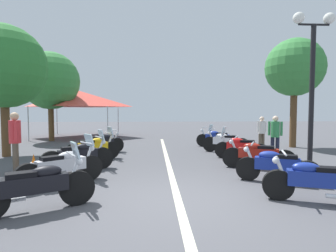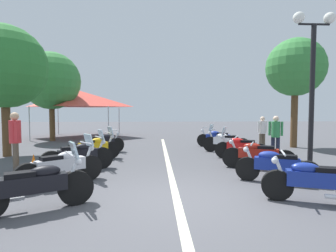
{
  "view_description": "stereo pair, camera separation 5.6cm",
  "coord_description": "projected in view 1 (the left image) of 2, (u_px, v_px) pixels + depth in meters",
  "views": [
    {
      "loc": [
        -5.27,
        0.47,
        1.8
      ],
      "look_at": [
        3.91,
        0.0,
        1.28
      ],
      "focal_mm": 28.43,
      "sensor_mm": 36.0,
      "label": 1
    },
    {
      "loc": [
        -5.27,
        0.42,
        1.8
      ],
      "look_at": [
        3.91,
        0.0,
        1.28
      ],
      "focal_mm": 28.43,
      "sensor_mm": 36.0,
      "label": 2
    }
  ],
  "objects": [
    {
      "name": "ground_plane",
      "position": [
        178.0,
        200.0,
        5.38
      ],
      "size": [
        80.0,
        80.0,
        0.0
      ],
      "primitive_type": "plane",
      "color": "#4C4C51"
    },
    {
      "name": "street_lamp_twin_globe",
      "position": [
        313.0,
        63.0,
        7.65
      ],
      "size": [
        0.32,
        1.22,
        4.61
      ],
      "color": "black",
      "rests_on": "ground_plane"
    },
    {
      "name": "motorcycle_right_row_4",
      "position": [
        225.0,
        142.0,
        11.46
      ],
      "size": [
        1.2,
        1.84,
        1.23
      ],
      "rotation": [
        0.0,
        0.0,
        1.02
      ],
      "color": "black",
      "rests_on": "ground_plane"
    },
    {
      "name": "motorcycle_left_row_1",
      "position": [
        63.0,
        166.0,
        6.43
      ],
      "size": [
        1.53,
        1.71,
        1.21
      ],
      "rotation": [
        0.0,
        0.0,
        -0.85
      ],
      "color": "black",
      "rests_on": "ground_plane"
    },
    {
      "name": "roadside_tree_0",
      "position": [
        50.0,
        81.0,
        15.89
      ],
      "size": [
        3.42,
        3.42,
        5.33
      ],
      "color": "brown",
      "rests_on": "ground_plane"
    },
    {
      "name": "bystander_2",
      "position": [
        275.0,
        133.0,
        10.21
      ],
      "size": [
        0.32,
        0.47,
        1.62
      ],
      "rotation": [
        0.0,
        0.0,
        5.77
      ],
      "color": "#1E2338",
      "rests_on": "ground_plane"
    },
    {
      "name": "motorcycle_right_row_2",
      "position": [
        258.0,
        155.0,
        8.21
      ],
      "size": [
        1.07,
        2.05,
        1.0
      ],
      "rotation": [
        0.0,
        0.0,
        1.15
      ],
      "color": "black",
      "rests_on": "ground_plane"
    },
    {
      "name": "motorcycle_left_row_3",
      "position": [
        94.0,
        148.0,
        9.68
      ],
      "size": [
        1.15,
        1.8,
        1.22
      ],
      "rotation": [
        0.0,
        0.0,
        -1.03
      ],
      "color": "black",
      "rests_on": "ground_plane"
    },
    {
      "name": "motorcycle_right_row_5",
      "position": [
        217.0,
        138.0,
        13.18
      ],
      "size": [
        1.2,
        1.96,
        1.0
      ],
      "rotation": [
        0.0,
        0.0,
        1.06
      ],
      "color": "black",
      "rests_on": "ground_plane"
    },
    {
      "name": "lane_centre_stripe",
      "position": [
        168.0,
        164.0,
        8.96
      ],
      "size": [
        16.04,
        0.16,
        0.01
      ],
      "primitive_type": "cube",
      "color": "beige",
      "rests_on": "ground_plane"
    },
    {
      "name": "traffic_cone_0",
      "position": [
        34.0,
        165.0,
        7.39
      ],
      "size": [
        0.36,
        0.36,
        0.61
      ],
      "color": "orange",
      "rests_on": "ground_plane"
    },
    {
      "name": "roadside_tree_1",
      "position": [
        4.0,
        67.0,
        10.37
      ],
      "size": [
        3.25,
        3.25,
        5.17
      ],
      "color": "brown",
      "rests_on": "ground_plane"
    },
    {
      "name": "motorcycle_right_row_1",
      "position": [
        276.0,
        165.0,
        6.64
      ],
      "size": [
        1.04,
        1.87,
        0.98
      ],
      "rotation": [
        0.0,
        0.0,
        1.13
      ],
      "color": "black",
      "rests_on": "ground_plane"
    },
    {
      "name": "motorcycle_right_row_0",
      "position": [
        315.0,
        180.0,
        5.18
      ],
      "size": [
        0.93,
        1.9,
        0.99
      ],
      "rotation": [
        0.0,
        0.0,
        1.22
      ],
      "color": "black",
      "rests_on": "ground_plane"
    },
    {
      "name": "motorcycle_right_row_3",
      "position": [
        240.0,
        147.0,
        9.9
      ],
      "size": [
        1.09,
        1.81,
        1.2
      ],
      "rotation": [
        0.0,
        0.0,
        1.07
      ],
      "color": "black",
      "rests_on": "ground_plane"
    },
    {
      "name": "motorcycle_left_row_4",
      "position": [
        101.0,
        143.0,
        11.25
      ],
      "size": [
        1.21,
        1.82,
        0.99
      ],
      "rotation": [
        0.0,
        0.0,
        -1.01
      ],
      "color": "black",
      "rests_on": "ground_plane"
    },
    {
      "name": "motorcycle_left_row_0",
      "position": [
        38.0,
        186.0,
        4.72
      ],
      "size": [
        1.15,
        1.88,
        1.22
      ],
      "rotation": [
        0.0,
        0.0,
        -1.05
      ],
      "color": "black",
      "rests_on": "ground_plane"
    },
    {
      "name": "motorcycle_left_row_2",
      "position": [
        79.0,
        155.0,
        7.92
      ],
      "size": [
        1.17,
        1.94,
        1.23
      ],
      "rotation": [
        0.0,
        0.0,
        -1.06
      ],
      "color": "black",
      "rests_on": "ground_plane"
    },
    {
      "name": "bystander_1",
      "position": [
        15.0,
        137.0,
        7.69
      ],
      "size": [
        0.45,
        0.34,
        1.77
      ],
      "rotation": [
        0.0,
        0.0,
        5.31
      ],
      "color": "brown",
      "rests_on": "ground_plane"
    },
    {
      "name": "bystander_0",
      "position": [
        262.0,
        131.0,
        12.23
      ],
      "size": [
        0.32,
        0.5,
        1.55
      ],
      "rotation": [
        0.0,
        0.0,
        0.39
      ],
      "color": "brown",
      "rests_on": "ground_plane"
    },
    {
      "name": "roadside_tree_2",
      "position": [
        295.0,
        68.0,
        13.04
      ],
      "size": [
        2.81,
        2.81,
        5.35
      ],
      "color": "brown",
      "rests_on": "ground_plane"
    },
    {
      "name": "event_tent",
      "position": [
        79.0,
        99.0,
        18.24
      ],
      "size": [
        5.22,
        5.22,
        3.2
      ],
      "color": "#E54C3F",
      "rests_on": "ground_plane"
    }
  ]
}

